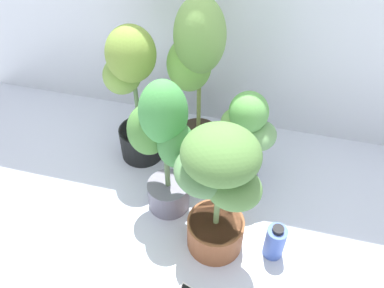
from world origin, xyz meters
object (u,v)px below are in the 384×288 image
at_px(potted_plant_back_left, 133,90).
at_px(potted_plant_center, 163,142).
at_px(potted_plant_back_right, 246,138).
at_px(nutrient_bottle, 275,242).
at_px(potted_plant_back_center, 196,68).
at_px(potted_plant_front_right, 218,185).

bearing_deg(potted_plant_back_left, potted_plant_center, -50.80).
bearing_deg(potted_plant_back_right, nutrient_bottle, -61.04).
height_order(potted_plant_back_center, potted_plant_back_left, potted_plant_back_center).
bearing_deg(potted_plant_center, potted_plant_front_right, -30.54).
bearing_deg(potted_plant_back_right, potted_plant_back_center, 147.21).
relative_size(potted_plant_back_left, potted_plant_front_right, 1.13).
height_order(potted_plant_center, potted_plant_front_right, potted_plant_center).
xyz_separation_m(potted_plant_center, nutrient_bottle, (0.59, -0.17, -0.37)).
bearing_deg(potted_plant_back_center, potted_plant_front_right, -68.27).
xyz_separation_m(potted_plant_back_center, nutrient_bottle, (0.54, -0.62, -0.50)).
bearing_deg(nutrient_bottle, potted_plant_back_right, 118.96).
bearing_deg(potted_plant_back_right, potted_plant_front_right, -98.82).
relative_size(potted_plant_center, potted_plant_back_right, 1.30).
distance_m(potted_plant_back_center, potted_plant_front_right, 0.69).
distance_m(potted_plant_center, potted_plant_back_left, 0.43).
distance_m(potted_plant_back_left, nutrient_bottle, 1.07).
xyz_separation_m(potted_plant_back_center, potted_plant_center, (-0.05, -0.45, -0.13)).
bearing_deg(nutrient_bottle, potted_plant_back_center, 131.43).
height_order(potted_plant_back_center, potted_plant_back_right, potted_plant_back_center).
height_order(potted_plant_front_right, nutrient_bottle, potted_plant_front_right).
distance_m(potted_plant_front_right, nutrient_bottle, 0.46).
relative_size(potted_plant_back_right, potted_plant_front_right, 0.83).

